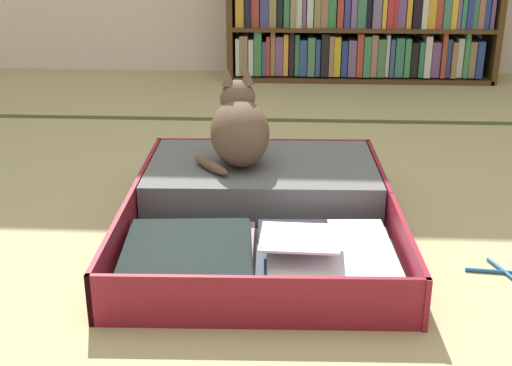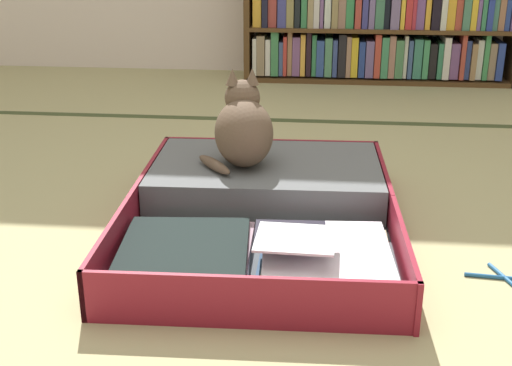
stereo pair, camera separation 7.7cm
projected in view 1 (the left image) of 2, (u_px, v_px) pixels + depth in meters
ground_plane at (269, 273)px, 1.65m from camera, size 10.00×10.00×0.00m
tatami_border at (280, 120)px, 2.92m from camera, size 4.80×0.05×0.00m
bookshelf at (361, 4)px, 3.56m from camera, size 1.42×0.29×0.81m
open_suitcase at (261, 204)px, 1.93m from camera, size 0.75×0.97×0.12m
black_cat at (239, 130)px, 1.99m from camera, size 0.26×0.27×0.28m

